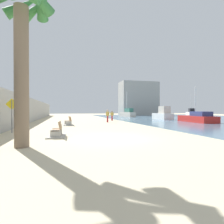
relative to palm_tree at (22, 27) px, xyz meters
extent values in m
plane|color=beige|center=(4.49, 19.75, -5.42)|extent=(120.00, 120.00, 0.00)
cube|color=#ADAAA3|center=(-3.01, 19.75, -3.74)|extent=(0.80, 64.00, 3.35)
cube|color=slate|center=(28.49, 19.75, -5.40)|extent=(36.00, 68.00, 0.04)
cylinder|color=#7A6651|center=(-0.05, 0.01, -2.22)|extent=(0.63, 0.63, 6.39)
cone|color=#387A3D|center=(0.79, 0.03, 1.35)|extent=(0.59, 1.98, 1.46)
cone|color=#387A3D|center=(0.47, 0.73, 1.27)|extent=(1.95, 1.64, 1.32)
cone|color=#387A3D|center=(-0.09, 0.82, 1.42)|extent=(1.95, 0.64, 1.56)
cube|color=#ADAAA3|center=(1.30, 2.47, -5.17)|extent=(0.61, 0.22, 0.50)
cube|color=#ADAAA3|center=(1.36, 3.87, -5.17)|extent=(0.61, 0.22, 0.50)
cube|color=#997047|center=(1.33, 3.17, -4.97)|extent=(0.56, 1.62, 0.06)
cube|color=#997047|center=(1.56, 3.16, -4.69)|extent=(0.22, 1.61, 0.50)
cube|color=#ADAAA3|center=(1.33, 3.17, -5.38)|extent=(1.18, 2.14, 0.08)
cube|color=#ADAAA3|center=(2.27, 11.47, -5.17)|extent=(0.62, 0.25, 0.50)
cube|color=#ADAAA3|center=(2.14, 12.86, -5.17)|extent=(0.62, 0.25, 0.50)
cube|color=#997047|center=(2.20, 12.17, -4.97)|extent=(0.65, 1.64, 0.06)
cube|color=#997047|center=(2.43, 12.19, -4.69)|extent=(0.31, 1.61, 0.50)
cube|color=#ADAAA3|center=(2.20, 12.17, -5.38)|extent=(1.29, 2.19, 0.08)
cylinder|color=#B22D33|center=(9.28, 19.82, -5.03)|extent=(0.12, 0.12, 0.78)
cylinder|color=#B22D33|center=(9.15, 19.84, -5.03)|extent=(0.12, 0.12, 0.78)
cube|color=gold|center=(9.22, 19.83, -4.36)|extent=(0.34, 0.22, 0.55)
sphere|color=#936B4C|center=(9.22, 19.83, -3.95)|extent=(0.21, 0.21, 0.21)
cylinder|color=gold|center=(9.44, 19.80, -4.33)|extent=(0.09, 0.09, 0.50)
cylinder|color=gold|center=(9.00, 19.86, -4.33)|extent=(0.09, 0.09, 0.50)
cylinder|color=#B22D33|center=(7.52, 15.88, -4.98)|extent=(0.12, 0.12, 0.87)
cylinder|color=#B22D33|center=(7.61, 15.78, -4.98)|extent=(0.12, 0.12, 0.87)
cube|color=gold|center=(7.56, 15.83, -4.24)|extent=(0.35, 0.36, 0.61)
sphere|color=tan|center=(7.56, 15.83, -3.79)|extent=(0.23, 0.23, 0.23)
cylinder|color=gold|center=(7.42, 15.99, -4.21)|extent=(0.09, 0.09, 0.55)
cylinder|color=gold|center=(7.71, 15.66, -4.21)|extent=(0.09, 0.09, 0.55)
cube|color=white|center=(18.65, 20.69, -4.84)|extent=(2.06, 4.21, 1.08)
cube|color=beige|center=(18.68, 20.07, -3.68)|extent=(1.40, 1.87, 1.24)
cube|color=beige|center=(16.83, 34.58, -4.80)|extent=(2.10, 6.64, 1.16)
cube|color=#337060|center=(16.92, 33.60, -3.75)|extent=(1.32, 2.96, 0.94)
cylinder|color=silver|center=(16.81, 34.91, -1.70)|extent=(0.12, 0.12, 5.05)
cube|color=red|center=(19.59, 13.05, -4.96)|extent=(2.92, 6.81, 0.84)
cube|color=navy|center=(19.47, 12.07, -4.23)|extent=(1.85, 3.06, 0.61)
cylinder|color=silver|center=(19.62, 13.38, -2.44)|extent=(0.12, 0.12, 4.20)
cube|color=white|center=(40.94, 42.35, -4.87)|extent=(4.97, 7.00, 1.01)
cube|color=black|center=(40.49, 41.45, -3.78)|extent=(2.70, 3.34, 1.17)
cylinder|color=silver|center=(41.09, 42.65, -1.52)|extent=(0.12, 0.12, 5.70)
cylinder|color=slate|center=(-1.94, 5.99, -4.21)|extent=(0.08, 0.08, 2.42)
cube|color=yellow|center=(-1.94, 5.99, -3.29)|extent=(0.85, 0.03, 0.85)
cube|color=#9E9E99|center=(25.22, 47.75, -0.06)|extent=(12.00, 6.00, 10.71)
camera|label=1|loc=(1.82, -9.23, -3.72)|focal=30.11mm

